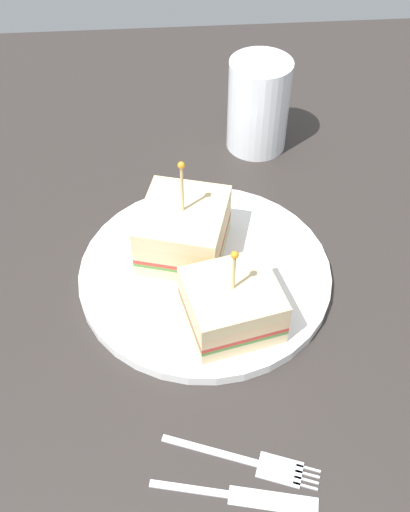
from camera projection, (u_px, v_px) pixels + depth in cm
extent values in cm
cube|color=#2D2826|center=(205.00, 283.00, 63.23)|extent=(110.59, 110.59, 2.00)
cylinder|color=white|center=(205.00, 273.00, 62.07)|extent=(25.92, 25.92, 1.17)
cube|color=beige|center=(184.00, 245.00, 63.05)|extent=(10.54, 11.15, 1.41)
cube|color=#478438|center=(184.00, 239.00, 62.38)|extent=(10.54, 11.15, 0.40)
cube|color=red|center=(184.00, 236.00, 62.05)|extent=(10.54, 11.15, 0.50)
cube|color=#E0B784|center=(184.00, 227.00, 61.14)|extent=(10.54, 11.15, 1.97)
cube|color=beige|center=(183.00, 215.00, 59.90)|extent=(10.54, 11.15, 1.41)
cylinder|color=tan|center=(182.00, 191.00, 57.59)|extent=(0.30, 0.30, 6.30)
sphere|color=orange|center=(181.00, 165.00, 55.28)|extent=(0.70, 0.70, 0.70)
cube|color=beige|center=(231.00, 317.00, 56.63)|extent=(9.77, 9.37, 1.38)
cube|color=#478438|center=(232.00, 311.00, 55.97)|extent=(9.77, 9.37, 0.40)
cube|color=red|center=(232.00, 308.00, 55.64)|extent=(9.77, 9.37, 0.50)
cube|color=#E0B784|center=(232.00, 302.00, 54.98)|extent=(9.77, 9.37, 1.32)
cube|color=beige|center=(233.00, 293.00, 53.99)|extent=(9.77, 9.37, 1.38)
cylinder|color=tan|center=(234.00, 274.00, 52.15)|extent=(0.30, 0.30, 5.01)
sphere|color=orange|center=(235.00, 255.00, 50.31)|extent=(0.70, 0.70, 0.70)
cylinder|color=silver|center=(257.00, 118.00, 75.07)|extent=(6.69, 6.69, 8.06)
cylinder|color=white|center=(258.00, 105.00, 73.76)|extent=(7.61, 7.61, 11.64)
cube|color=silver|center=(210.00, 450.00, 49.41)|extent=(7.91, 3.43, 0.35)
cube|color=silver|center=(280.00, 469.00, 48.30)|extent=(4.14, 3.32, 0.35)
cube|color=silver|center=(305.00, 486.00, 47.40)|extent=(1.94, 0.87, 0.35)
cube|color=silver|center=(306.00, 480.00, 47.73)|extent=(1.94, 0.87, 0.35)
cube|color=silver|center=(308.00, 474.00, 48.06)|extent=(1.94, 0.87, 0.35)
cube|color=silver|center=(309.00, 468.00, 48.38)|extent=(1.94, 0.87, 0.35)
cube|color=silver|center=(199.00, 490.00, 47.17)|extent=(7.97, 2.35, 0.35)
cube|color=silver|center=(273.00, 501.00, 46.61)|extent=(7.16, 3.00, 0.24)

